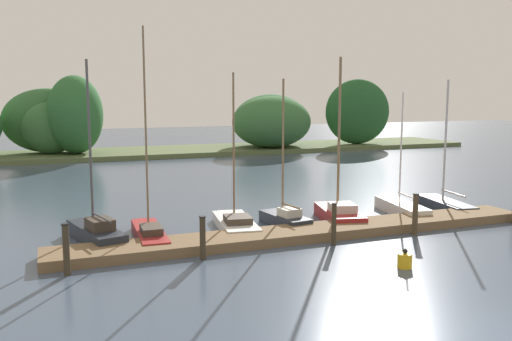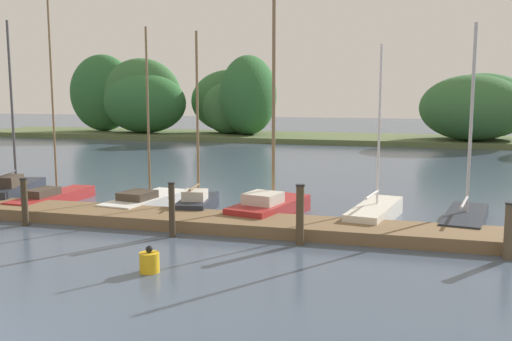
{
  "view_description": "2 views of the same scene",
  "coord_description": "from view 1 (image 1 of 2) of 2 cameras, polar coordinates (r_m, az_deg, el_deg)",
  "views": [
    {
      "loc": [
        -9.14,
        -8.44,
        5.34
      ],
      "look_at": [
        -1.85,
        10.23,
        2.53
      ],
      "focal_mm": 38.16,
      "sensor_mm": 36.0,
      "label": 1
    },
    {
      "loc": [
        6.74,
        -6.26,
        4.05
      ],
      "look_at": [
        1.67,
        11.91,
        1.41
      ],
      "focal_mm": 40.22,
      "sensor_mm": 36.0,
      "label": 2
    }
  ],
  "objects": [
    {
      "name": "sailboat_0",
      "position": [
        20.7,
        -16.51,
        -6.13
      ],
      "size": [
        1.89,
        3.93,
        6.57
      ],
      "rotation": [
        0.0,
        0.0,
        1.82
      ],
      "color": "#232833",
      "rests_on": "ground"
    },
    {
      "name": "sailboat_6",
      "position": [
        27.22,
        19.08,
        -3.15
      ],
      "size": [
        1.69,
        4.03,
        6.02
      ],
      "rotation": [
        0.0,
        0.0,
        1.4
      ],
      "color": "#232833",
      "rests_on": "ground"
    },
    {
      "name": "channel_buoy_0",
      "position": [
        17.71,
        15.32,
        -9.07
      ],
      "size": [
        0.45,
        0.45,
        0.61
      ],
      "color": "gold",
      "rests_on": "ground"
    },
    {
      "name": "sailboat_5",
      "position": [
        25.39,
        14.86,
        -3.73
      ],
      "size": [
        1.6,
        3.98,
        5.43
      ],
      "rotation": [
        0.0,
        0.0,
        1.4
      ],
      "color": "silver",
      "rests_on": "ground"
    },
    {
      "name": "mooring_piling_2",
      "position": [
        19.61,
        8.18,
        -5.57
      ],
      "size": [
        0.2,
        0.2,
        1.54
      ],
      "color": "#3D3323",
      "rests_on": "ground"
    },
    {
      "name": "sailboat_2",
      "position": [
        21.86,
        -2.23,
        -5.42
      ],
      "size": [
        1.82,
        4.13,
        6.19
      ],
      "rotation": [
        0.0,
        0.0,
        1.43
      ],
      "color": "white",
      "rests_on": "ground"
    },
    {
      "name": "sailboat_3",
      "position": [
        22.27,
        2.96,
        -4.93
      ],
      "size": [
        1.34,
        2.88,
        5.96
      ],
      "rotation": [
        0.0,
        0.0,
        1.72
      ],
      "color": "#232833",
      "rests_on": "ground"
    },
    {
      "name": "mooring_piling_0",
      "position": [
        17.21,
        -19.28,
        -7.8
      ],
      "size": [
        0.22,
        0.22,
        1.58
      ],
      "color": "#3D3323",
      "rests_on": "ground"
    },
    {
      "name": "mooring_piling_1",
      "position": [
        17.85,
        -5.61,
        -7.03
      ],
      "size": [
        0.22,
        0.22,
        1.45
      ],
      "color": "#3D3323",
      "rests_on": "ground"
    },
    {
      "name": "mooring_piling_3",
      "position": [
        21.66,
        16.35,
        -4.41
      ],
      "size": [
        0.24,
        0.24,
        1.62
      ],
      "color": "#4C3D28",
      "rests_on": "ground"
    },
    {
      "name": "sailboat_1",
      "position": [
        20.64,
        -11.13,
        -6.27
      ],
      "size": [
        1.14,
        4.26,
        7.77
      ],
      "rotation": [
        0.0,
        0.0,
        1.52
      ],
      "color": "maroon",
      "rests_on": "ground"
    },
    {
      "name": "dock_pier",
      "position": [
        20.75,
        5.59,
        -6.48
      ],
      "size": [
        19.05,
        1.8,
        0.35
      ],
      "color": "brown",
      "rests_on": "ground"
    },
    {
      "name": "far_shore",
      "position": [
        48.65,
        -14.13,
        4.87
      ],
      "size": [
        62.41,
        8.94,
        7.27
      ],
      "color": "#56663D",
      "rests_on": "ground"
    },
    {
      "name": "sailboat_4",
      "position": [
        23.38,
        8.65,
        -4.32
      ],
      "size": [
        2.12,
        3.88,
        6.88
      ],
      "rotation": [
        0.0,
        0.0,
        1.33
      ],
      "color": "maroon",
      "rests_on": "ground"
    }
  ]
}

